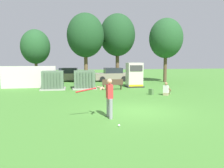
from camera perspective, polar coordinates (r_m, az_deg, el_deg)
ground_plane at (r=11.10m, az=6.76°, el=-7.03°), size 96.00×96.00×0.00m
fence_panel at (r=21.18m, az=-21.02°, el=1.69°), size 4.80×0.12×2.00m
transformer_west at (r=19.51m, az=-15.22°, el=0.90°), size 2.10×1.70×1.62m
transformer_mid_west at (r=19.45m, az=-7.29°, el=1.06°), size 2.10×1.70×1.62m
generator_enclosure at (r=20.71m, az=5.87°, el=2.36°), size 1.60×1.40×2.30m
park_bench at (r=18.66m, az=0.14°, el=0.10°), size 1.81×0.42×0.92m
batter at (r=9.57m, az=-1.00°, el=-3.17°), size 1.61×0.72×1.74m
sports_ball at (r=8.52m, az=1.84°, el=-10.81°), size 0.09×0.09×0.09m
seated_spectator at (r=16.30m, az=14.07°, el=-1.55°), size 0.74×0.74×0.96m
backpack at (r=16.27m, az=10.23°, el=-2.05°), size 0.36×0.38×0.44m
tree_left at (r=24.17m, az=-19.45°, el=9.18°), size 2.99×2.99×5.70m
tree_center_left at (r=23.70m, az=-6.96°, el=12.51°), size 3.91×3.91×7.48m
tree_center_right at (r=26.18m, az=1.44°, el=12.67°), size 4.16×4.16×7.95m
tree_right at (r=26.13m, az=13.96°, el=11.53°), size 3.82×3.82×7.30m
parked_car_leftmost at (r=26.83m, az=-11.56°, el=2.34°), size 4.37×2.27×1.62m
parked_car_left_of_center at (r=26.45m, az=0.05°, el=2.41°), size 4.23×1.97×1.62m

